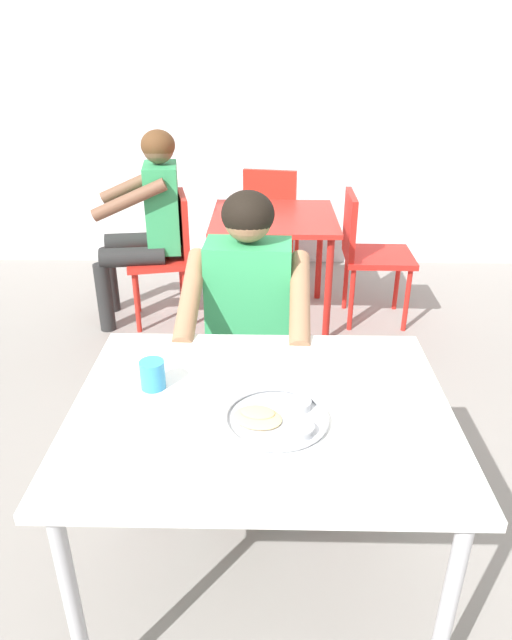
{
  "coord_description": "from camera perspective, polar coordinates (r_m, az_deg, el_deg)",
  "views": [
    {
      "loc": [
        -0.07,
        -1.33,
        1.7
      ],
      "look_at": [
        -0.1,
        0.27,
        0.91
      ],
      "focal_mm": 31.79,
      "sensor_mm": 36.0,
      "label": 1
    }
  ],
  "objects": [
    {
      "name": "back_wall",
      "position": [
        4.62,
        2.29,
        26.36
      ],
      "size": [
        12.0,
        0.12,
        3.4
      ],
      "primitive_type": "cube",
      "color": "white",
      "rests_on": "ground"
    },
    {
      "name": "thali_tray",
      "position": [
        1.58,
        2.15,
        -9.81
      ],
      "size": [
        0.29,
        0.29,
        0.03
      ],
      "color": "#B7BABF",
      "rests_on": "table_foreground"
    },
    {
      "name": "diner_foreground",
      "position": [
        2.25,
        -0.92,
        0.25
      ],
      "size": [
        0.5,
        0.56,
        1.2
      ],
      "color": "#282828",
      "rests_on": "ground"
    },
    {
      "name": "chair_red_right",
      "position": [
        3.73,
        11.08,
        7.09
      ],
      "size": [
        0.44,
        0.42,
        0.85
      ],
      "color": "red",
      "rests_on": "ground"
    },
    {
      "name": "patron_background",
      "position": [
        3.68,
        -10.78,
        10.63
      ],
      "size": [
        0.59,
        0.54,
        1.23
      ],
      "color": "#262626",
      "rests_on": "ground"
    },
    {
      "name": "table_background_red",
      "position": [
        3.65,
        1.8,
        9.05
      ],
      "size": [
        0.78,
        0.78,
        0.71
      ],
      "color": "red",
      "rests_on": "ground"
    },
    {
      "name": "drinking_cup",
      "position": [
        1.73,
        -10.38,
        -5.34
      ],
      "size": [
        0.07,
        0.07,
        0.09
      ],
      "color": "#338CBF",
      "rests_on": "table_foreground"
    },
    {
      "name": "chair_foreground",
      "position": [
        2.55,
        -0.57,
        -2.53
      ],
      "size": [
        0.4,
        0.41,
        0.8
      ],
      "color": "red",
      "rests_on": "ground"
    },
    {
      "name": "table_foreground",
      "position": [
        1.69,
        0.5,
        -10.74
      ],
      "size": [
        1.09,
        0.87,
        0.76
      ],
      "color": "white",
      "rests_on": "ground"
    },
    {
      "name": "chair_red_left",
      "position": [
        3.71,
        -8.74,
        7.03
      ],
      "size": [
        0.46,
        0.46,
        0.85
      ],
      "color": "red",
      "rests_on": "ground"
    },
    {
      "name": "ground_plane",
      "position": [
        2.18,
        2.91,
        -26.07
      ],
      "size": [
        12.0,
        12.0,
        0.05
      ],
      "primitive_type": "cube",
      "color": "gray"
    },
    {
      "name": "chair_red_far",
      "position": [
        4.29,
        1.62,
        10.25
      ],
      "size": [
        0.47,
        0.49,
        0.88
      ],
      "color": "red",
      "rests_on": "ground"
    }
  ]
}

